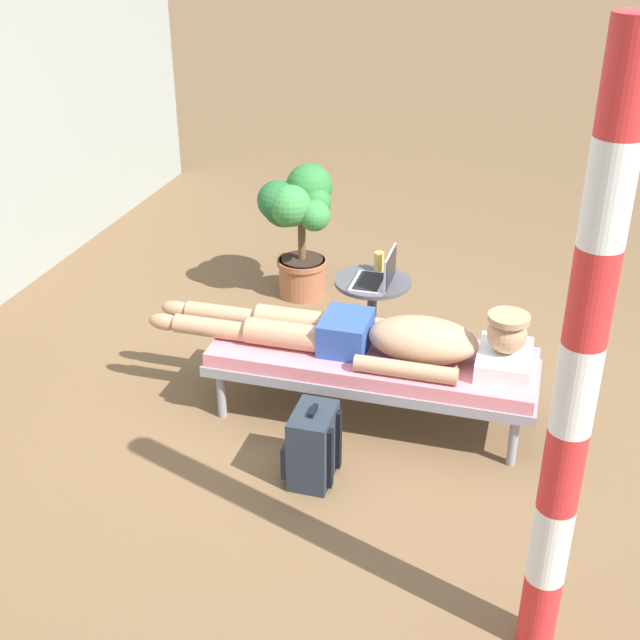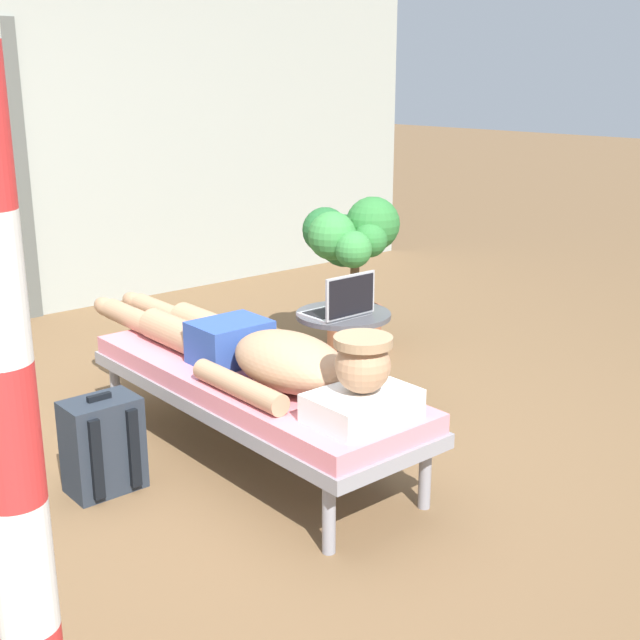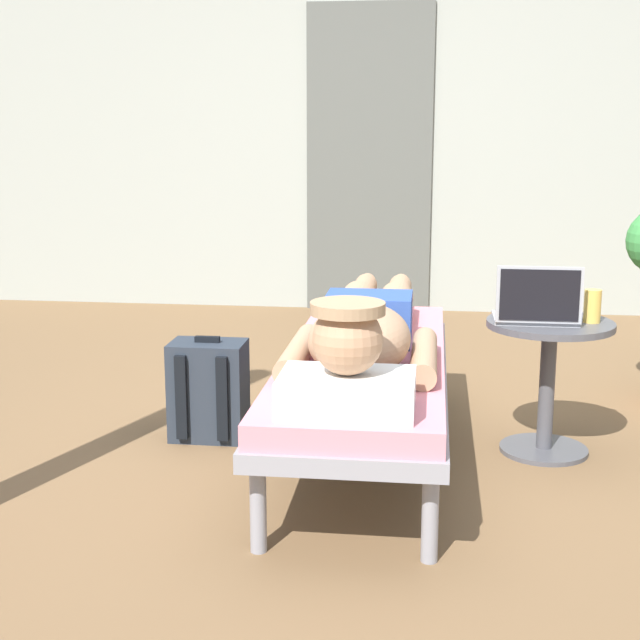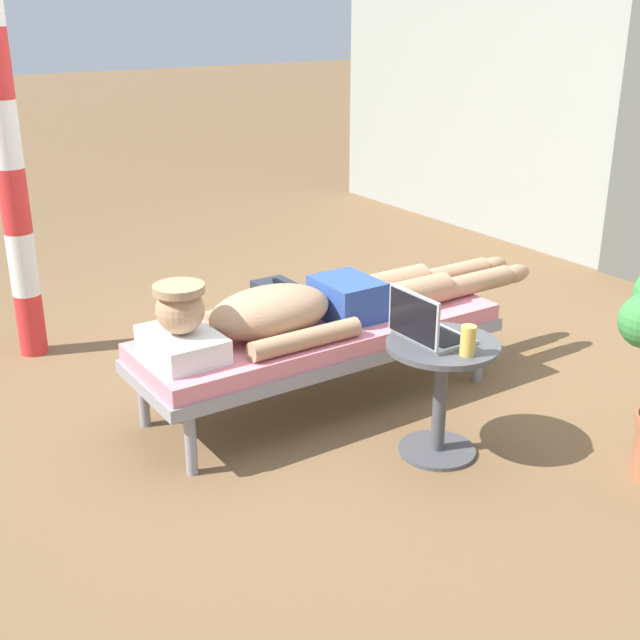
{
  "view_description": "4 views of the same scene",
  "coord_description": "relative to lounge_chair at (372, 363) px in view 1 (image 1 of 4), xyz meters",
  "views": [
    {
      "loc": [
        -3.97,
        -0.89,
        2.77
      ],
      "look_at": [
        -0.02,
        0.23,
        0.59
      ],
      "focal_mm": 47.44,
      "sensor_mm": 36.0,
      "label": 1
    },
    {
      "loc": [
        -1.99,
        -2.89,
        1.67
      ],
      "look_at": [
        0.26,
        -0.25,
        0.65
      ],
      "focal_mm": 46.75,
      "sensor_mm": 36.0,
      "label": 2
    },
    {
      "loc": [
        0.26,
        -3.34,
        1.25
      ],
      "look_at": [
        -0.19,
        0.22,
        0.48
      ],
      "focal_mm": 50.88,
      "sensor_mm": 36.0,
      "label": 3
    },
    {
      "loc": [
        3.07,
        -2.1,
        1.87
      ],
      "look_at": [
        0.15,
        -0.15,
        0.5
      ],
      "focal_mm": 46.41,
      "sensor_mm": 36.0,
      "label": 4
    }
  ],
  "objects": [
    {
      "name": "lounge_chair",
      "position": [
        0.0,
        0.0,
        0.0
      ],
      "size": [
        0.61,
        1.83,
        0.42
      ],
      "color": "gray",
      "rests_on": "ground"
    },
    {
      "name": "laptop",
      "position": [
        0.63,
        0.11,
        0.24
      ],
      "size": [
        0.31,
        0.24,
        0.23
      ],
      "color": "#A5A8AD",
      "rests_on": "side_table"
    },
    {
      "name": "ground_plane",
      "position": [
        -0.02,
        0.06,
        -0.35
      ],
      "size": [
        40.0,
        40.0,
        0.0
      ],
      "primitive_type": "plane",
      "color": "brown"
    },
    {
      "name": "porch_post",
      "position": [
        -1.41,
        -1.0,
        0.87
      ],
      "size": [
        0.15,
        0.15,
        2.44
      ],
      "color": "red",
      "rests_on": "ground"
    },
    {
      "name": "potted_plant",
      "position": [
        1.39,
        0.87,
        0.27
      ],
      "size": [
        0.6,
        0.55,
        0.96
      ],
      "color": "#9E5B3D",
      "rests_on": "ground"
    },
    {
      "name": "side_table",
      "position": [
        0.69,
        0.16,
        0.01
      ],
      "size": [
        0.48,
        0.48,
        0.52
      ],
      "color": "#4C4C51",
      "rests_on": "ground"
    },
    {
      "name": "person_reclining",
      "position": [
        -0.0,
        -0.04,
        0.17
      ],
      "size": [
        0.53,
        2.17,
        0.33
      ],
      "color": "white",
      "rests_on": "lounge_chair"
    },
    {
      "name": "drink_glass",
      "position": [
        0.84,
        0.15,
        0.24
      ],
      "size": [
        0.06,
        0.06,
        0.13
      ],
      "primitive_type": "cylinder",
      "color": "gold",
      "rests_on": "side_table"
    },
    {
      "name": "backpack",
      "position": [
        -0.65,
        0.16,
        -0.15
      ],
      "size": [
        0.3,
        0.26,
        0.42
      ],
      "color": "#262D38",
      "rests_on": "ground"
    }
  ]
}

